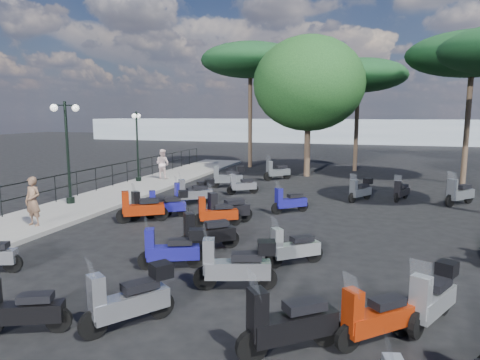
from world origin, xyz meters
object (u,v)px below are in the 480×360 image
(scooter_16, at_px, (289,202))
(scooter_12, at_px, (288,324))
(scooter_4, at_px, (195,192))
(scooter_5, at_px, (228,177))
(scooter_13, at_px, (236,266))
(lamp_post_1, at_px, (67,146))
(scooter_9, at_px, (149,206))
(scooter_26, at_px, (459,193))
(pine_2, at_px, (250,61))
(lamp_post_2, at_px, (137,142))
(scooter_15, at_px, (227,210))
(scooter_27, at_px, (360,190))
(scooter_20, at_px, (293,248))
(scooter_0, at_px, (22,310))
(pine_0, at_px, (359,76))
(pine_1, at_px, (473,55))
(scooter_19, at_px, (433,298))
(woman, at_px, (33,201))
(scooter_6, at_px, (129,299))
(scooter_14, at_px, (207,234))
(scooter_21, at_px, (401,191))
(scooter_11, at_px, (242,185))
(scooter_3, at_px, (141,208))
(scooter_7, at_px, (172,249))
(scooter_10, at_px, (189,194))
(broadleaf_tree, at_px, (309,84))
(pedestrian_far, at_px, (163,164))
(scooter_2, at_px, (167,204))
(scooter_17, at_px, (277,171))
(scooter_23, at_px, (375,318))
(scooter_8, at_px, (216,213))

(scooter_16, bearing_deg, scooter_12, 149.80)
(scooter_4, height_order, scooter_16, scooter_4)
(scooter_5, xyz_separation_m, scooter_13, (4.31, -12.18, -0.01))
(lamp_post_1, height_order, scooter_9, lamp_post_1)
(scooter_26, distance_m, pine_2, 16.88)
(lamp_post_2, relative_size, scooter_15, 2.56)
(scooter_27, height_order, pine_2, pine_2)
(lamp_post_1, height_order, scooter_20, lamp_post_1)
(lamp_post_2, bearing_deg, scooter_0, -83.15)
(lamp_post_2, distance_m, pine_0, 14.75)
(scooter_9, xyz_separation_m, pine_1, (12.38, 11.91, 6.33))
(scooter_4, xyz_separation_m, scooter_20, (5.19, -5.99, -0.08))
(lamp_post_2, bearing_deg, scooter_19, -59.77)
(pine_0, bearing_deg, woman, -117.41)
(scooter_15, bearing_deg, scooter_6, 142.52)
(scooter_9, xyz_separation_m, scooter_26, (11.14, 5.86, 0.03))
(scooter_0, relative_size, scooter_26, 1.02)
(scooter_14, xyz_separation_m, scooter_21, (5.57, 8.97, -0.09))
(lamp_post_1, distance_m, scooter_11, 7.82)
(scooter_3, height_order, scooter_9, scooter_3)
(scooter_13, relative_size, scooter_19, 1.11)
(pine_0, relative_size, pine_1, 0.91)
(pine_1, bearing_deg, scooter_15, -128.81)
(scooter_7, relative_size, scooter_20, 1.18)
(scooter_12, xyz_separation_m, scooter_21, (2.47, 13.42, -0.10))
(woman, distance_m, scooter_10, 6.07)
(scooter_9, distance_m, broadleaf_tree, 13.93)
(scooter_16, bearing_deg, woman, 81.92)
(pedestrian_far, height_order, scooter_19, pedestrian_far)
(broadleaf_tree, bearing_deg, scooter_14, -92.04)
(scooter_13, height_order, broadleaf_tree, broadleaf_tree)
(scooter_7, xyz_separation_m, scooter_19, (5.71, -1.22, 0.03))
(scooter_10, bearing_deg, pine_1, -96.98)
(scooter_2, relative_size, scooter_17, 1.01)
(scooter_0, bearing_deg, scooter_12, -104.41)
(scooter_23, relative_size, scooter_27, 0.93)
(scooter_8, xyz_separation_m, scooter_12, (3.77, -6.94, 0.05))
(scooter_16, bearing_deg, scooter_23, 158.39)
(lamp_post_1, distance_m, scooter_17, 11.65)
(scooter_3, bearing_deg, scooter_26, -94.27)
(scooter_15, bearing_deg, woman, 70.85)
(scooter_16, height_order, scooter_21, scooter_16)
(scooter_13, relative_size, scooter_27, 1.26)
(scooter_0, distance_m, scooter_7, 3.79)
(scooter_7, height_order, scooter_21, scooter_7)
(scooter_14, height_order, scooter_27, scooter_14)
(scooter_20, height_order, broadleaf_tree, broadleaf_tree)
(lamp_post_2, bearing_deg, scooter_17, 9.83)
(pedestrian_far, relative_size, scooter_23, 1.26)
(scooter_21, bearing_deg, pedestrian_far, 14.69)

